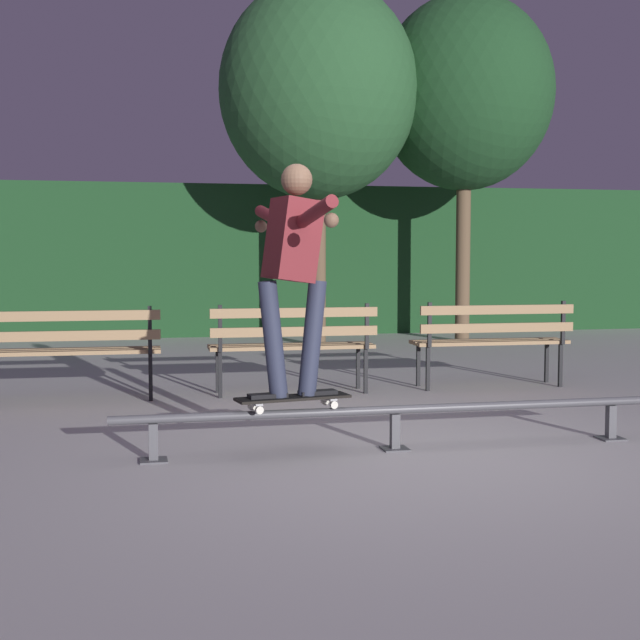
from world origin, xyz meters
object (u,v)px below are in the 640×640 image
object	(u,v)px
park_bench_right_center	(493,335)
tree_behind_benches	(318,91)
grind_rail	(395,416)
skateboarder	(293,259)
tree_far_right	(465,94)
skateboard	(293,398)
park_bench_left_center	(293,339)
park_bench_leftmost	(72,344)

from	to	relation	value
park_bench_right_center	tree_behind_benches	bearing A→B (deg)	101.22
grind_rail	park_bench_right_center	bearing A→B (deg)	54.57
skateboarder	park_bench_right_center	size ratio (longest dim) A/B	0.97
tree_behind_benches	tree_far_right	distance (m)	2.31
skateboard	tree_behind_benches	world-z (taller)	tree_behind_benches
tree_far_right	tree_behind_benches	bearing A→B (deg)	-175.72
park_bench_right_center	tree_behind_benches	size ratio (longest dim) A/B	0.30
skateboarder	park_bench_left_center	distance (m)	2.68
skateboard	tree_far_right	size ratio (longest dim) A/B	0.15
park_bench_leftmost	skateboarder	bearing A→B (deg)	-57.78
grind_rail	park_bench_right_center	xyz separation A→B (m)	(1.80, 2.53, 0.30)
skateboard	park_bench_right_center	bearing A→B (deg)	45.11
park_bench_left_center	park_bench_right_center	bearing A→B (deg)	0.00
park_bench_right_center	tree_behind_benches	world-z (taller)	tree_behind_benches
park_bench_right_center	skateboarder	bearing A→B (deg)	-134.86
park_bench_right_center	tree_far_right	distance (m)	5.76
grind_rail	skateboarder	size ratio (longest dim) A/B	2.49
skateboarder	tree_far_right	distance (m)	8.46
grind_rail	park_bench_right_center	world-z (taller)	park_bench_right_center
grind_rail	skateboard	size ratio (longest dim) A/B	4.83
skateboard	skateboarder	distance (m)	0.94
grind_rail	park_bench_leftmost	size ratio (longest dim) A/B	2.41
park_bench_leftmost	tree_far_right	distance (m)	7.86
grind_rail	tree_far_right	world-z (taller)	tree_far_right
park_bench_right_center	tree_far_right	size ratio (longest dim) A/B	0.31
grind_rail	tree_far_right	xyz separation A→B (m)	(3.24, 7.07, 3.53)
grind_rail	skateboard	distance (m)	0.73
grind_rail	tree_far_right	distance (m)	8.54
skateboarder	tree_behind_benches	bearing A→B (deg)	76.57
grind_rail	park_bench_left_center	distance (m)	2.56
grind_rail	skateboarder	xyz separation A→B (m)	(-0.72, 0.00, 1.08)
park_bench_leftmost	tree_far_right	size ratio (longest dim) A/B	0.31
skateboard	tree_behind_benches	distance (m)	7.82
skateboard	park_bench_right_center	distance (m)	3.57
skateboard	tree_behind_benches	size ratio (longest dim) A/B	0.15
skateboard	park_bench_left_center	distance (m)	2.57
tree_behind_benches	tree_far_right	world-z (taller)	tree_behind_benches
tree_far_right	park_bench_leftmost	bearing A→B (deg)	-140.68
park_bench_leftmost	tree_behind_benches	world-z (taller)	tree_behind_benches
tree_far_right	park_bench_right_center	bearing A→B (deg)	-107.60
skateboarder	park_bench_left_center	size ratio (longest dim) A/B	0.97
skateboarder	park_bench_leftmost	world-z (taller)	skateboarder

